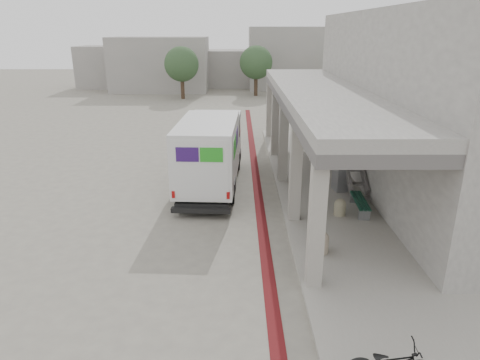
{
  "coord_description": "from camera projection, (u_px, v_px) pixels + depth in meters",
  "views": [
    {
      "loc": [
        0.18,
        -12.94,
        6.28
      ],
      "look_at": [
        0.26,
        0.27,
        1.6
      ],
      "focal_mm": 32.0,
      "sensor_mm": 36.0,
      "label": 1
    }
  ],
  "objects": [
    {
      "name": "tree_left",
      "position": [
        182.0,
        64.0,
        39.59
      ],
      "size": [
        3.2,
        3.2,
        4.8
      ],
      "color": "#38281C",
      "rests_on": "ground"
    },
    {
      "name": "fedex_truck",
      "position": [
        211.0,
        150.0,
        17.56
      ],
      "size": [
        2.52,
        7.01,
        2.95
      ],
      "rotation": [
        0.0,
        0.0,
        -0.05
      ],
      "color": "black",
      "rests_on": "ground"
    },
    {
      "name": "bollard_far",
      "position": [
        340.0,
        207.0,
        14.88
      ],
      "size": [
        0.4,
        0.4,
        0.6
      ],
      "color": "gray",
      "rests_on": "sidewalk"
    },
    {
      "name": "transit_building",
      "position": [
        400.0,
        104.0,
        17.44
      ],
      "size": [
        7.6,
        17.0,
        7.0
      ],
      "color": "gray",
      "rests_on": "ground"
    },
    {
      "name": "sidewalk",
      "position": [
        352.0,
        226.0,
        14.29
      ],
      "size": [
        4.4,
        28.0,
        0.12
      ],
      "primitive_type": "cube",
      "color": "gray",
      "rests_on": "ground"
    },
    {
      "name": "tree_mid",
      "position": [
        256.0,
        63.0,
        41.52
      ],
      "size": [
        3.2,
        3.2,
        4.8
      ],
      "color": "#38281C",
      "rests_on": "ground"
    },
    {
      "name": "ground",
      "position": [
        232.0,
        228.0,
        14.29
      ],
      "size": [
        120.0,
        120.0,
        0.0
      ],
      "primitive_type": "plane",
      "color": "slate",
      "rests_on": "ground"
    },
    {
      "name": "bike_lane_stripe",
      "position": [
        259.0,
        204.0,
        16.18
      ],
      "size": [
        0.35,
        40.0,
        0.01
      ],
      "primitive_type": "cube",
      "color": "#531013",
      "rests_on": "ground"
    },
    {
      "name": "utility_cabinet",
      "position": [
        340.0,
        178.0,
        17.12
      ],
      "size": [
        0.58,
        0.7,
        1.05
      ],
      "primitive_type": "cube",
      "rotation": [
        0.0,
        0.0,
        0.18
      ],
      "color": "gray",
      "rests_on": "sidewalk"
    },
    {
      "name": "tree_right",
      "position": [
        341.0,
        63.0,
        40.62
      ],
      "size": [
        3.2,
        3.2,
        4.8
      ],
      "color": "#38281C",
      "rests_on": "ground"
    },
    {
      "name": "bollard_near",
      "position": [
        321.0,
        242.0,
        12.38
      ],
      "size": [
        0.45,
        0.45,
        0.67
      ],
      "color": "gray",
      "rests_on": "sidewalk"
    },
    {
      "name": "bench",
      "position": [
        360.0,
        203.0,
        15.2
      ],
      "size": [
        0.51,
        1.85,
        0.43
      ],
      "rotation": [
        0.0,
        0.0,
        -0.06
      ],
      "color": "slate",
      "rests_on": "sidewalk"
    },
    {
      "name": "distant_backdrop",
      "position": [
        210.0,
        63.0,
        47.2
      ],
      "size": [
        28.0,
        10.0,
        6.5
      ],
      "color": "gray",
      "rests_on": "ground"
    }
  ]
}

